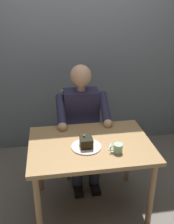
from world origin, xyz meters
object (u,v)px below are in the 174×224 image
Objects in this scene: dining_table at (90,151)px; dessert_spoon at (111,149)px; chair at (80,127)px; seated_person at (82,122)px; cake_slice at (86,142)px; coffee_cup at (118,148)px.

dining_table is 0.22m from dessert_spoon.
dining_table is at bearing 90.00° from chair.
chair is 6.51× the size of dessert_spoon.
seated_person is 0.65m from dessert_spoon.
dining_table is 0.16m from cake_slice.
dessert_spoon is at bearing 159.90° from cake_slice.
dining_table is 9.66× the size of coffee_cup.
chair is 8.44× the size of coffee_cup.
cake_slice is at bearing -20.10° from dessert_spoon.
cake_slice is (0.04, 0.73, 0.25)m from chair.
coffee_cup is (-0.19, 0.67, 0.09)m from seated_person.
seated_person is (-0.00, 0.17, 0.15)m from chair.
dessert_spoon is (0.04, -0.04, -0.04)m from coffee_cup.
coffee_cup is at bearing 106.15° from seated_person.
cake_slice is (0.04, 0.06, 0.14)m from dining_table.
chair is 0.74× the size of seated_person.
dining_table is at bearing 90.00° from seated_person.
cake_slice is 0.21m from dessert_spoon.
chair is at bearing -90.00° from seated_person.
cake_slice is (0.04, 0.56, 0.10)m from seated_person.
chair reaches higher than coffee_cup.
cake_slice is 1.12× the size of coffee_cup.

